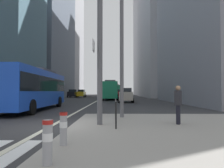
# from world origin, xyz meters

# --- Properties ---
(ground_plane) EXTENTS (160.00, 160.00, 0.00)m
(ground_plane) POSITION_xyz_m (0.00, 20.00, 0.00)
(ground_plane) COLOR #303033
(median_island) EXTENTS (9.00, 10.00, 0.15)m
(median_island) POSITION_xyz_m (5.50, -1.00, 0.07)
(median_island) COLOR gray
(median_island) RESTS_ON ground
(lane_centre_line) EXTENTS (0.20, 80.00, 0.01)m
(lane_centre_line) POSITION_xyz_m (0.00, 30.00, 0.01)
(lane_centre_line) COLOR beige
(lane_centre_line) RESTS_ON ground
(office_tower_left_mid) EXTENTS (12.46, 25.02, 47.74)m
(office_tower_left_mid) POSITION_xyz_m (-16.00, 45.64, 23.87)
(office_tower_left_mid) COLOR slate
(office_tower_left_mid) RESTS_ON ground
(office_tower_left_far) EXTENTS (10.24, 21.03, 41.59)m
(office_tower_left_far) POSITION_xyz_m (-16.00, 74.58, 20.80)
(office_tower_left_far) COLOR #9E9EA3
(office_tower_left_far) RESTS_ON ground
(office_tower_right_mid) EXTENTS (13.31, 25.48, 38.06)m
(office_tower_right_mid) POSITION_xyz_m (17.00, 48.79, 19.03)
(office_tower_right_mid) COLOR #9E9EA3
(office_tower_right_mid) RESTS_ON ground
(office_tower_right_far) EXTENTS (11.45, 23.18, 44.85)m
(office_tower_right_far) POSITION_xyz_m (17.00, 75.71, 22.42)
(office_tower_right_far) COLOR #9E9EA3
(office_tower_right_far) RESTS_ON ground
(city_bus_blue_oncoming) EXTENTS (2.85, 11.26, 3.40)m
(city_bus_blue_oncoming) POSITION_xyz_m (-3.74, 8.11, 1.84)
(city_bus_blue_oncoming) COLOR blue
(city_bus_blue_oncoming) RESTS_ON ground
(city_bus_red_receding) EXTENTS (2.86, 11.83, 3.40)m
(city_bus_red_receding) POSITION_xyz_m (2.08, 30.53, 1.84)
(city_bus_red_receding) COLOR #198456
(city_bus_red_receding) RESTS_ON ground
(city_bus_red_distant) EXTENTS (2.91, 11.75, 3.40)m
(city_bus_red_distant) POSITION_xyz_m (2.91, 51.85, 1.84)
(city_bus_red_distant) COLOR #198456
(city_bus_red_distant) RESTS_ON ground
(car_oncoming_mid) EXTENTS (2.05, 4.44, 1.94)m
(car_oncoming_mid) POSITION_xyz_m (-5.69, 45.50, 0.99)
(car_oncoming_mid) COLOR gold
(car_oncoming_mid) RESTS_ON ground
(car_receding_near) EXTENTS (2.10, 4.30, 1.94)m
(car_receding_near) POSITION_xyz_m (4.24, 20.16, 0.99)
(car_receding_near) COLOR #B2A899
(car_receding_near) RESTS_ON ground
(car_receding_far) EXTENTS (2.09, 4.20, 1.94)m
(car_receding_far) POSITION_xyz_m (3.61, 41.48, 0.99)
(car_receding_far) COLOR maroon
(car_receding_far) RESTS_ON ground
(car_oncoming_far) EXTENTS (2.06, 4.32, 1.94)m
(car_oncoming_far) POSITION_xyz_m (-7.41, 42.88, 0.99)
(car_oncoming_far) COLOR black
(car_oncoming_far) RESTS_ON ground
(traffic_signal_gantry) EXTENTS (6.93, 0.65, 6.00)m
(traffic_signal_gantry) POSITION_xyz_m (-0.21, -0.19, 4.15)
(traffic_signal_gantry) COLOR #515156
(traffic_signal_gantry) RESTS_ON median_island
(street_lamp_post) EXTENTS (5.50, 0.32, 8.00)m
(street_lamp_post) POSITION_xyz_m (3.13, 2.35, 5.28)
(street_lamp_post) COLOR #56565B
(street_lamp_post) RESTS_ON median_island
(bollard_front) EXTENTS (0.20, 0.20, 0.83)m
(bollard_front) POSITION_xyz_m (1.51, -5.00, 0.61)
(bollard_front) COLOR #99999E
(bollard_front) RESTS_ON median_island
(bollard_left) EXTENTS (0.20, 0.20, 0.83)m
(bollard_left) POSITION_xyz_m (1.46, -3.55, 0.61)
(bollard_left) COLOR #99999E
(bollard_left) RESTS_ON median_island
(pedestrian_railing) EXTENTS (0.06, 3.65, 0.98)m
(pedestrian_railing) POSITION_xyz_m (2.80, 0.60, 0.86)
(pedestrian_railing) COLOR black
(pedestrian_railing) RESTS_ON median_island
(pedestrian_waiting) EXTENTS (0.39, 0.45, 1.60)m
(pedestrian_waiting) POSITION_xyz_m (5.39, -0.03, 1.03)
(pedestrian_waiting) COLOR black
(pedestrian_waiting) RESTS_ON median_island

